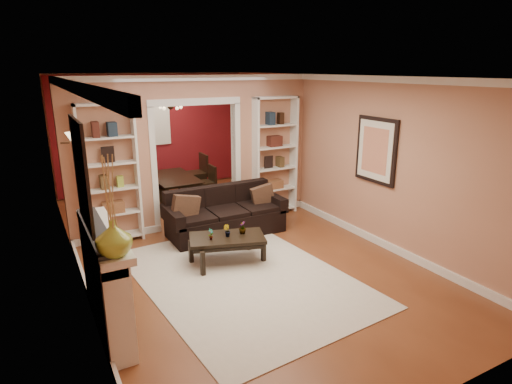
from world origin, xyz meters
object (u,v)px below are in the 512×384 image
bookshelf_left (110,175)px  fireplace (108,280)px  sofa (226,212)px  dining_table (175,189)px  bookshelf_right (274,157)px  coffee_table (227,249)px

bookshelf_left → fireplace: 2.65m
sofa → dining_table: size_ratio=1.32×
sofa → bookshelf_right: size_ratio=0.90×
coffee_table → bookshelf_right: bookshelf_right is taller
sofa → fireplace: size_ratio=1.22×
sofa → coffee_table: 1.17m
coffee_table → fireplace: size_ratio=0.64×
coffee_table → fireplace: bearing=-136.3°
coffee_table → bookshelf_right: 2.60m
bookshelf_left → coffee_table: bearing=-51.4°
sofa → coffee_table: size_ratio=1.88×
fireplace → dining_table: size_ratio=1.09×
dining_table → sofa: bearing=-176.0°
bookshelf_right → sofa: bearing=-156.4°
bookshelf_left → fireplace: bookshelf_left is taller
sofa → bookshelf_left: 2.01m
coffee_table → bookshelf_right: size_ratio=0.48×
bookshelf_left → sofa: bearing=-18.1°
coffee_table → bookshelf_left: bookshelf_left is taller
sofa → coffee_table: sofa is taller
sofa → bookshelf_left: size_ratio=0.90×
dining_table → coffee_table: bearing=174.9°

